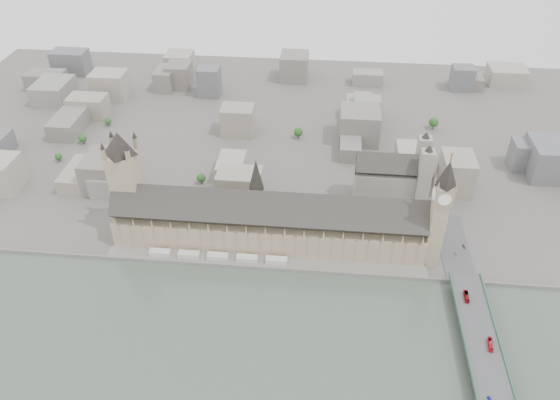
# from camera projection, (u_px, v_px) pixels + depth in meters

# --- Properties ---
(ground) EXTENTS (900.00, 900.00, 0.00)m
(ground) POSITION_uv_depth(u_px,v_px,m) (266.00, 257.00, 465.06)
(ground) COLOR #595651
(ground) RESTS_ON ground
(embankment_wall) EXTENTS (600.00, 1.50, 3.00)m
(embankment_wall) POSITION_uv_depth(u_px,v_px,m) (264.00, 268.00, 452.09)
(embankment_wall) COLOR slate
(embankment_wall) RESTS_ON ground
(river_terrace) EXTENTS (270.00, 15.00, 2.00)m
(river_terrace) POSITION_uv_depth(u_px,v_px,m) (265.00, 262.00, 458.43)
(river_terrace) COLOR slate
(river_terrace) RESTS_ON ground
(terrace_tents) EXTENTS (118.00, 7.00, 4.00)m
(terrace_tents) POSITION_uv_depth(u_px,v_px,m) (218.00, 256.00, 460.24)
(terrace_tents) COLOR silver
(terrace_tents) RESTS_ON river_terrace
(palace_of_westminster) EXTENTS (265.00, 40.73, 55.44)m
(palace_of_westminster) POSITION_uv_depth(u_px,v_px,m) (268.00, 222.00, 467.59)
(palace_of_westminster) COLOR tan
(palace_of_westminster) RESTS_ON ground
(elizabeth_tower) EXTENTS (17.00, 17.00, 107.50)m
(elizabeth_tower) POSITION_uv_depth(u_px,v_px,m) (441.00, 207.00, 426.43)
(elizabeth_tower) COLOR tan
(elizabeth_tower) RESTS_ON ground
(victoria_tower) EXTENTS (30.00, 30.00, 100.00)m
(victoria_tower) POSITION_uv_depth(u_px,v_px,m) (126.00, 179.00, 463.26)
(victoria_tower) COLOR tan
(victoria_tower) RESTS_ON ground
(central_tower) EXTENTS (13.00, 13.00, 48.00)m
(central_tower) POSITION_uv_depth(u_px,v_px,m) (256.00, 184.00, 452.77)
(central_tower) COLOR gray
(central_tower) RESTS_ON ground
(westminster_bridge) EXTENTS (25.00, 325.00, 10.25)m
(westminster_bridge) POSITION_uv_depth(u_px,v_px,m) (482.00, 351.00, 378.71)
(westminster_bridge) COLOR #474749
(westminster_bridge) RESTS_ON ground
(westminster_abbey) EXTENTS (68.00, 36.00, 64.00)m
(westminster_abbey) POSITION_uv_depth(u_px,v_px,m) (393.00, 179.00, 518.04)
(westminster_abbey) COLOR gray
(westminster_abbey) RESTS_ON ground
(city_skyline_inland) EXTENTS (720.00, 360.00, 38.00)m
(city_skyline_inland) POSITION_uv_depth(u_px,v_px,m) (290.00, 108.00, 651.23)
(city_skyline_inland) COLOR gray
(city_skyline_inland) RESTS_ON ground
(park_trees) EXTENTS (110.00, 30.00, 15.00)m
(park_trees) POSITION_uv_depth(u_px,v_px,m) (263.00, 208.00, 509.77)
(park_trees) COLOR #184319
(park_trees) RESTS_ON ground
(red_bus_north) EXTENTS (3.28, 12.07, 3.33)m
(red_bus_north) POSITION_uv_depth(u_px,v_px,m) (467.00, 297.00, 411.73)
(red_bus_north) COLOR maroon
(red_bus_north) RESTS_ON westminster_bridge
(red_bus_south) EXTENTS (4.02, 11.62, 3.17)m
(red_bus_south) POSITION_uv_depth(u_px,v_px,m) (491.00, 345.00, 374.99)
(red_bus_south) COLOR red
(red_bus_south) RESTS_ON westminster_bridge
(car_blue) EXTENTS (3.28, 5.03, 1.59)m
(car_blue) POSITION_uv_depth(u_px,v_px,m) (490.00, 399.00, 341.42)
(car_blue) COLOR #1C32BA
(car_blue) RESTS_ON westminster_bridge
(car_silver) EXTENTS (2.49, 5.10, 1.61)m
(car_silver) POSITION_uv_depth(u_px,v_px,m) (491.00, 340.00, 379.60)
(car_silver) COLOR gray
(car_silver) RESTS_ON westminster_bridge
(car_approach) EXTENTS (2.74, 5.57, 1.56)m
(car_approach) POSITION_uv_depth(u_px,v_px,m) (464.00, 247.00, 459.47)
(car_approach) COLOR gray
(car_approach) RESTS_ON westminster_bridge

